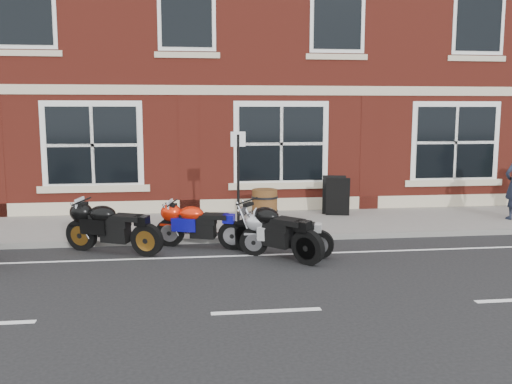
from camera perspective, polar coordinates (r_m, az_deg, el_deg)
ground at (r=11.23m, az=-1.18°, el=-6.64°), size 80.00×80.00×0.00m
sidewalk at (r=14.13m, az=-2.47°, el=-3.31°), size 30.00×3.00×0.12m
kerb at (r=12.59m, az=-1.87°, el=-4.74°), size 30.00×0.16×0.12m
pub_building at (r=21.56m, az=-4.32°, el=16.50°), size 24.00×12.00×12.00m
moto_sport_red at (r=12.05m, az=-5.68°, el=-3.17°), size 1.91×0.78×0.89m
moto_sport_black at (r=11.89m, az=-14.19°, el=-3.28°), size 2.03×1.06×0.98m
moto_sport_silver at (r=11.26m, az=2.88°, el=-4.10°), size 1.81×0.68×0.84m
moto_naked_black at (r=11.17m, az=1.90°, el=-3.69°), size 1.60×1.75×1.00m
a_board_sign at (r=15.19m, az=7.99°, el=-0.37°), size 0.71×0.56×1.03m
barrel_planter at (r=14.58m, az=0.87°, el=-1.20°), size 0.68×0.68×0.75m
parking_sign at (r=12.49m, az=-1.79°, el=1.61°), size 0.33×0.06×2.29m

